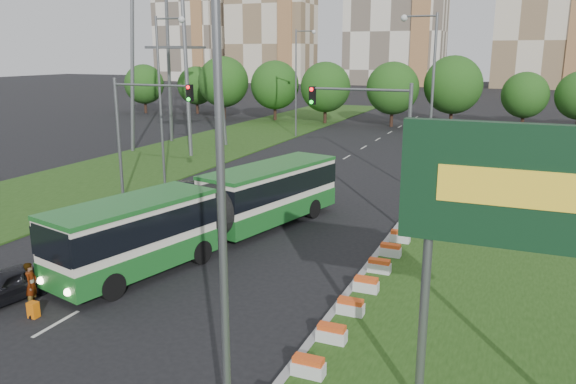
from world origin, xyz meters
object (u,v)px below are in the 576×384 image
at_px(car_left_near, 7,285).
at_px(traffic_mast_median, 379,132).
at_px(car_left_far, 184,195).
at_px(shopping_trolley, 33,310).
at_px(pedestrian, 31,285).
at_px(billboard, 529,202).
at_px(traffic_mast_left, 138,121).
at_px(articulated_bus, 214,209).

bearing_deg(car_left_near, traffic_mast_median, 65.94).
relative_size(car_left_far, shopping_trolley, 7.35).
bearing_deg(pedestrian, traffic_mast_median, -57.03).
relative_size(billboard, car_left_near, 2.09).
relative_size(car_left_far, pedestrian, 2.50).
xyz_separation_m(car_left_near, car_left_far, (-1.36, 14.73, 0.08)).
bearing_deg(car_left_near, car_left_far, 107.13).
relative_size(billboard, car_left_far, 1.79).
bearing_deg(traffic_mast_left, traffic_mast_median, 3.77).
xyz_separation_m(articulated_bus, pedestrian, (-2.79, -9.14, -0.92)).
bearing_deg(car_left_far, traffic_mast_left, -174.55).
height_order(car_left_far, pedestrian, pedestrian).
bearing_deg(traffic_mast_left, articulated_bus, -31.56).
relative_size(articulated_bus, car_left_near, 4.70).
distance_m(articulated_bus, pedestrian, 9.60).
relative_size(traffic_mast_median, pedestrian, 4.47).
distance_m(articulated_bus, car_left_far, 7.91).
xyz_separation_m(billboard, shopping_trolley, (-16.40, 0.08, -5.86)).
relative_size(traffic_mast_left, pedestrian, 4.47).
relative_size(articulated_bus, pedestrian, 10.06).
bearing_deg(shopping_trolley, traffic_mast_left, 111.57).
bearing_deg(car_left_far, billboard, -43.42).
bearing_deg(billboard, traffic_mast_median, 115.03).
relative_size(articulated_bus, shopping_trolley, 29.62).
relative_size(traffic_mast_median, traffic_mast_left, 1.00).
height_order(traffic_mast_median, traffic_mast_left, same).
bearing_deg(car_left_near, pedestrian, 11.42).
distance_m(traffic_mast_median, car_left_near, 19.35).
height_order(car_left_near, pedestrian, pedestrian).
bearing_deg(shopping_trolley, car_left_near, 159.81).
relative_size(traffic_mast_left, car_left_far, 1.79).
bearing_deg(shopping_trolley, articulated_bus, 77.26).
bearing_deg(articulated_bus, pedestrian, -93.03).
xyz_separation_m(traffic_mast_median, traffic_mast_left, (-15.16, -1.00, 0.00)).
relative_size(traffic_mast_left, articulated_bus, 0.44).
relative_size(billboard, articulated_bus, 0.44).
bearing_deg(pedestrian, billboard, -117.20).
relative_size(traffic_mast_left, shopping_trolley, 13.16).
xyz_separation_m(car_left_far, shopping_trolley, (3.45, -15.46, -0.44)).
relative_size(billboard, pedestrian, 4.47).
bearing_deg(articulated_bus, traffic_mast_median, 55.34).
distance_m(traffic_mast_median, pedestrian, 18.58).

